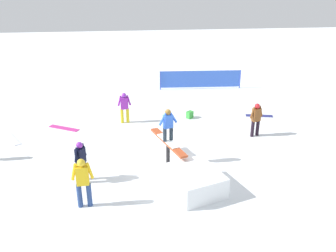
{
  "coord_description": "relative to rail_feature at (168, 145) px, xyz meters",
  "views": [
    {
      "loc": [
        -12.15,
        1.23,
        6.86
      ],
      "look_at": [
        0.0,
        0.0,
        1.52
      ],
      "focal_mm": 40.0,
      "sensor_mm": 36.0,
      "label": 1
    }
  ],
  "objects": [
    {
      "name": "bystander_brown",
      "position": [
        2.05,
        -3.96,
        0.05
      ],
      "size": [
        0.32,
        0.65,
        1.48
      ],
      "rotation": [
        0.0,
        0.0,
        1.93
      ],
      "color": "black",
      "rests_on": "ground"
    },
    {
      "name": "loose_snowboard_magenta",
      "position": [
        3.67,
        4.35,
        -0.77
      ],
      "size": [
        0.94,
        1.44,
        0.02
      ],
      "primitive_type": "cube",
      "rotation": [
        0.0,
        0.0,
        1.09
      ],
      "color": "#CC2E8C",
      "rests_on": "ground"
    },
    {
      "name": "loose_snowboard_navy",
      "position": [
        4.24,
        -4.91,
        -0.77
      ],
      "size": [
        0.53,
        1.32,
        0.02
      ],
      "primitive_type": "cube",
      "rotation": [
        0.0,
        0.0,
        1.37
      ],
      "color": "navy",
      "rests_on": "ground"
    },
    {
      "name": "snow_kicker_ramp",
      "position": [
        -1.89,
        -0.67,
        -0.42
      ],
      "size": [
        2.2,
        2.02,
        0.72
      ],
      "primitive_type": "cube",
      "rotation": [
        0.0,
        0.0,
        0.34
      ],
      "color": "white",
      "rests_on": "ground"
    },
    {
      "name": "bystander_black",
      "position": [
        -0.93,
        3.02,
        0.05
      ],
      "size": [
        0.57,
        0.38,
        1.48
      ],
      "rotation": [
        0.0,
        0.0,
        2.61
      ],
      "color": "black",
      "rests_on": "ground"
    },
    {
      "name": "bystander_yellow",
      "position": [
        -2.39,
        2.79,
        0.14
      ],
      "size": [
        0.25,
        0.68,
        1.63
      ],
      "rotation": [
        0.0,
        0.0,
        1.62
      ],
      "color": "navy",
      "rests_on": "ground"
    },
    {
      "name": "ground_plane",
      "position": [
        0.0,
        0.0,
        -0.78
      ],
      "size": [
        60.0,
        60.0,
        0.0
      ],
      "primitive_type": "plane",
      "color": "white"
    },
    {
      "name": "backpack_on_snow",
      "position": [
        4.32,
        -1.49,
        -0.61
      ],
      "size": [
        0.36,
        0.37,
        0.34
      ],
      "primitive_type": "cube",
      "rotation": [
        0.0,
        0.0,
        2.25
      ],
      "color": "green",
      "rests_on": "ground"
    },
    {
      "name": "loose_snowboard_white",
      "position": [
        2.72,
        6.33,
        -0.77
      ],
      "size": [
        1.32,
        0.96,
        0.02
      ],
      "primitive_type": "cube",
      "rotation": [
        0.0,
        0.0,
        3.69
      ],
      "color": "white",
      "rests_on": "ground"
    },
    {
      "name": "safety_fence",
      "position": [
        8.76,
        -2.8,
        -0.18
      ],
      "size": [
        0.27,
        4.77,
        1.1
      ],
      "rotation": [
        0.0,
        0.0,
        7.81
      ],
      "color": "blue",
      "rests_on": "ground"
    },
    {
      "name": "main_rider_on_rail",
      "position": [
        0.0,
        0.0,
        0.75
      ],
      "size": [
        1.32,
        0.72,
        1.24
      ],
      "rotation": [
        0.0,
        0.0,
        0.36
      ],
      "color": "white",
      "rests_on": "rail_feature"
    },
    {
      "name": "bystander_purple",
      "position": [
        4.09,
        1.6,
        0.03
      ],
      "size": [
        0.25,
        0.63,
        1.45
      ],
      "rotation": [
        0.0,
        0.0,
        4.84
      ],
      "color": "gold",
      "rests_on": "ground"
    },
    {
      "name": "rail_feature",
      "position": [
        0.0,
        0.0,
        0.0
      ],
      "size": [
        2.51,
        1.12,
        0.92
      ],
      "rotation": [
        0.0,
        0.0,
        0.34
      ],
      "color": "black",
      "rests_on": "ground"
    }
  ]
}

